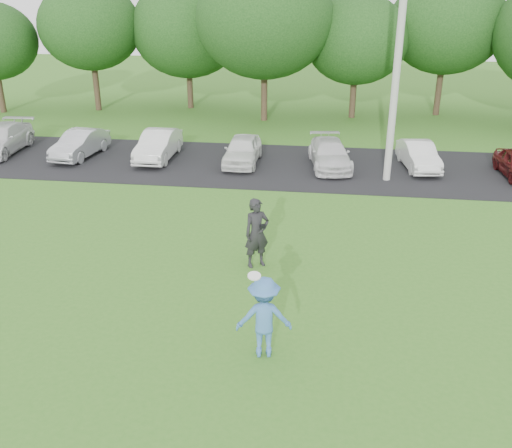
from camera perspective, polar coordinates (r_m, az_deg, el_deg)
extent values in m
plane|color=#387220|center=(13.10, -2.11, -11.28)|extent=(100.00, 100.00, 0.00)
cube|color=black|center=(24.83, 2.98, 5.85)|extent=(32.00, 6.50, 0.03)
cylinder|color=#ADACA7|center=(22.50, 14.14, 17.19)|extent=(0.28, 0.28, 10.62)
imported|color=#3E6FAE|center=(12.09, 0.80, -9.31)|extent=(1.28, 0.86, 1.83)
cylinder|color=white|center=(11.38, -0.17, -5.21)|extent=(0.27, 0.27, 0.10)
imported|color=black|center=(15.70, 0.07, -0.92)|extent=(0.87, 0.79, 1.99)
cube|color=black|center=(15.40, 0.65, -0.24)|extent=(0.17, 0.16, 0.10)
imported|color=silver|center=(29.05, -24.19, 7.74)|extent=(2.03, 4.44, 1.26)
imported|color=#B2B5BA|center=(27.12, -17.20, 7.67)|extent=(1.63, 3.67, 1.17)
imported|color=silver|center=(25.96, -9.76, 7.79)|extent=(1.35, 3.79, 1.25)
imported|color=white|center=(24.92, -1.36, 7.42)|extent=(1.45, 3.56, 1.21)
imported|color=silver|center=(24.68, 7.38, 6.97)|extent=(2.14, 4.06, 1.12)
imported|color=silver|center=(25.23, 15.94, 6.61)|extent=(1.66, 3.51, 1.11)
cylinder|color=#38281C|center=(38.41, -24.16, 11.79)|extent=(0.36, 0.36, 2.20)
cylinder|color=#38281C|center=(37.09, -15.65, 12.98)|extent=(0.36, 0.36, 2.70)
ellipsoid|color=#214C19|center=(36.67, -16.28, 18.47)|extent=(5.94, 5.94, 5.05)
cylinder|color=#38281C|center=(36.69, -6.61, 13.16)|extent=(0.36, 0.36, 2.20)
ellipsoid|color=#214C19|center=(36.25, -6.88, 18.78)|extent=(6.68, 6.68, 5.68)
cylinder|color=#38281C|center=(33.02, 0.82, 12.63)|extent=(0.36, 0.36, 2.70)
ellipsoid|color=#214C19|center=(32.52, 0.87, 19.81)|extent=(7.42, 7.42, 6.31)
cylinder|color=#38281C|center=(34.23, 9.65, 12.27)|extent=(0.36, 0.36, 2.20)
ellipsoid|color=#214C19|center=(33.78, 10.03, 17.70)|extent=(5.76, 5.76, 4.90)
cylinder|color=#38281C|center=(36.06, 17.78, 12.47)|extent=(0.36, 0.36, 2.70)
ellipsoid|color=#214C19|center=(35.62, 18.55, 18.44)|extent=(6.50, 6.50, 5.53)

